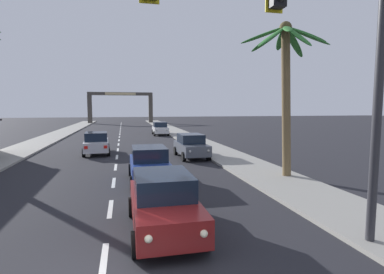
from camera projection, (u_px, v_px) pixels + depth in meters
name	position (u px, v px, depth m)	size (l,w,h in m)	color
sidewalk_right	(208.00, 147.00, 27.00)	(3.20, 110.00, 0.14)	gray
sidewalk_left	(14.00, 153.00, 23.57)	(3.20, 110.00, 0.14)	gray
lane_markings	(123.00, 151.00, 24.87)	(4.28, 86.55, 0.01)	silver
traffic_signal_mast	(237.00, 16.00, 6.55)	(11.67, 0.41, 7.57)	#2D2D33
sedan_lead_at_stop_bar	(163.00, 202.00, 8.81)	(1.96, 4.46, 1.68)	maroon
sedan_third_in_queue	(149.00, 164.00, 14.69)	(1.96, 4.45, 1.68)	navy
sedan_oncoming_far	(96.00, 143.00, 23.44)	(2.14, 4.52, 1.68)	silver
sedan_parked_nearest_kerb	(160.00, 128.00, 39.53)	(2.00, 4.47, 1.68)	silver
sedan_parked_mid_kerb	(191.00, 146.00, 21.75)	(2.02, 4.48, 1.68)	#4C515B
palm_right_second	(286.00, 70.00, 14.88)	(4.18, 4.15, 7.72)	brown
town_gateway_arch	(121.00, 103.00, 68.50)	(14.31, 0.90, 6.98)	#423D38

